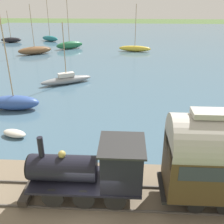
% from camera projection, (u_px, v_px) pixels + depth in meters
% --- Properties ---
extents(ground_plane, '(200.00, 200.00, 0.00)m').
position_uv_depth(ground_plane, '(94.00, 212.00, 12.99)').
color(ground_plane, '#476033').
extents(harbor_water, '(80.00, 80.00, 0.01)m').
position_uv_depth(harbor_water, '(120.00, 46.00, 52.52)').
color(harbor_water, '#426075').
rests_on(harbor_water, ground).
extents(rail_embankment, '(5.85, 56.00, 0.67)m').
position_uv_depth(rail_embankment, '(95.00, 202.00, 13.23)').
color(rail_embankment, '#756651').
rests_on(rail_embankment, ground).
extents(steam_locomotive, '(2.30, 5.90, 3.27)m').
position_uv_depth(steam_locomotive, '(95.00, 168.00, 12.34)').
color(steam_locomotive, black).
rests_on(steam_locomotive, rail_embankment).
extents(sailboat_yellow, '(1.71, 5.83, 7.99)m').
position_uv_depth(sailboat_yellow, '(135.00, 48.00, 47.25)').
color(sailboat_yellow, gold).
rests_on(sailboat_yellow, harbor_water).
extents(sailboat_green, '(3.88, 5.06, 9.06)m').
position_uv_depth(sailboat_green, '(70.00, 45.00, 49.35)').
color(sailboat_green, '#236B42').
rests_on(sailboat_green, harbor_water).
extents(sailboat_brown, '(4.11, 5.79, 8.08)m').
position_uv_depth(sailboat_brown, '(35.00, 50.00, 45.17)').
color(sailboat_brown, brown).
rests_on(sailboat_brown, harbor_water).
extents(sailboat_teal, '(2.96, 4.33, 9.52)m').
position_uv_depth(sailboat_teal, '(50.00, 38.00, 56.99)').
color(sailboat_teal, '#1E707A').
rests_on(sailboat_teal, harbor_water).
extents(sailboat_black, '(1.86, 4.36, 6.34)m').
position_uv_depth(sailboat_black, '(11.00, 40.00, 55.65)').
color(sailboat_black, black).
rests_on(sailboat_black, harbor_water).
extents(sailboat_blue, '(1.86, 4.62, 9.26)m').
position_uv_depth(sailboat_blue, '(14.00, 102.00, 23.95)').
color(sailboat_blue, '#335199').
rests_on(sailboat_blue, harbor_water).
extents(sailboat_gray, '(4.04, 5.89, 6.95)m').
position_uv_depth(sailboat_gray, '(66.00, 79.00, 30.73)').
color(sailboat_gray, gray).
rests_on(sailboat_gray, harbor_water).
extents(rowboat_off_pier, '(1.42, 2.10, 0.52)m').
position_uv_depth(rowboat_off_pier, '(14.00, 133.00, 19.58)').
color(rowboat_off_pier, beige).
rests_on(rowboat_off_pier, harbor_water).
extents(rowboat_mid_harbor, '(1.63, 2.33, 0.46)m').
position_uv_depth(rowboat_mid_harbor, '(202.00, 117.00, 22.24)').
color(rowboat_mid_harbor, '#B7B2A3').
rests_on(rowboat_mid_harbor, harbor_water).
extents(rowboat_near_shore, '(2.74, 2.49, 0.39)m').
position_uv_depth(rowboat_near_shore, '(126.00, 149.00, 17.77)').
color(rowboat_near_shore, silver).
rests_on(rowboat_near_shore, harbor_water).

